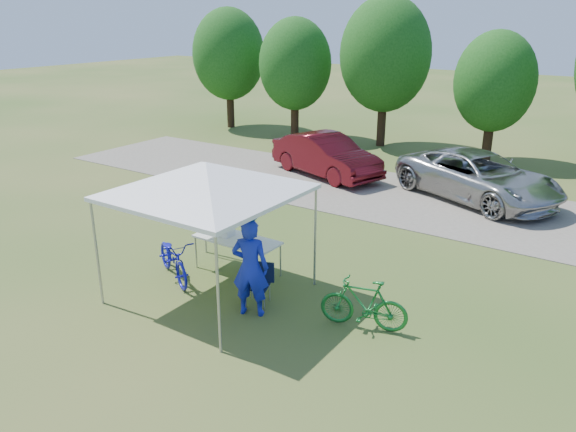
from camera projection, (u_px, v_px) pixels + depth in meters
name	position (u px, v px, depth m)	size (l,w,h in m)	color
ground	(212.00, 293.00, 11.33)	(100.00, 100.00, 0.00)	#2D5119
gravel_strip	(382.00, 194.00, 17.57)	(24.00, 5.00, 0.02)	gray
canopy	(206.00, 166.00, 10.43)	(4.53, 4.53, 3.00)	#A5A5AA
treeline	(448.00, 64.00, 21.25)	(24.89, 4.28, 6.30)	#382314
folding_table	(237.00, 240.00, 12.03)	(1.90, 0.79, 0.78)	white
folding_chair	(261.00, 280.00, 10.83)	(0.53, 0.56, 0.82)	#0E1733
cooler	(223.00, 228.00, 12.16)	(0.44, 0.30, 0.32)	white
ice_cream_cup	(251.00, 242.00, 11.75)	(0.08, 0.08, 0.06)	gold
cyclist	(250.00, 268.00, 10.26)	(0.69, 0.45, 1.89)	#1624B8
bike_blue	(173.00, 258.00, 11.83)	(0.62, 1.79, 0.94)	#1415B5
bike_green	(364.00, 304.00, 9.95)	(0.45, 1.58, 0.95)	#19722C
minivan	(478.00, 176.00, 16.80)	(2.38, 5.16, 1.43)	#ABAAA6
sedan	(326.00, 155.00, 19.33)	(1.51, 4.33, 1.43)	#520D13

